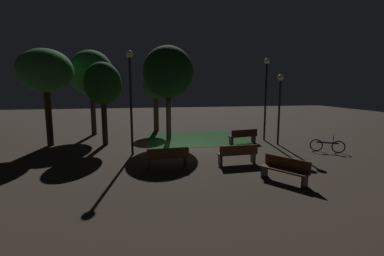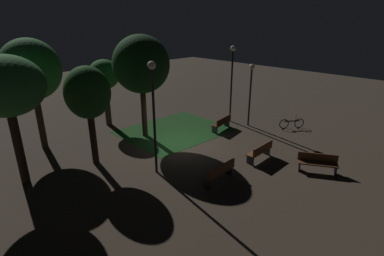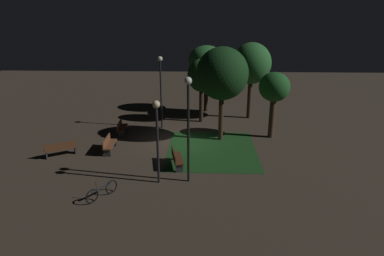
{
  "view_description": "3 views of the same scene",
  "coord_description": "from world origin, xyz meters",
  "px_view_note": "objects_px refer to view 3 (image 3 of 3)",
  "views": [
    {
      "loc": [
        -2.82,
        -16.06,
        3.47
      ],
      "look_at": [
        0.4,
        0.25,
        0.99
      ],
      "focal_mm": 26.23,
      "sensor_mm": 36.0,
      "label": 1
    },
    {
      "loc": [
        -10.49,
        -11.88,
        6.83
      ],
      "look_at": [
        0.84,
        -0.07,
        0.78
      ],
      "focal_mm": 27.55,
      "sensor_mm": 36.0,
      "label": 2
    },
    {
      "loc": [
        19.99,
        1.4,
        7.72
      ],
      "look_at": [
        -0.09,
        0.61,
        1.0
      ],
      "focal_mm": 30.82,
      "sensor_mm": 36.0,
      "label": 3
    }
  ],
  "objects_px": {
    "bench_front_right": "(109,144)",
    "lamp_post_path_center": "(188,114)",
    "bench_near_trees": "(176,158)",
    "tree_near_wall": "(274,89)",
    "lamp_post_near_wall": "(161,81)",
    "bench_front_left": "(61,149)",
    "tree_back_left": "(251,64)",
    "tree_lawn_side": "(206,61)",
    "lamp_post_plaza_east": "(157,127)",
    "tree_left_canopy": "(222,74)",
    "tree_tall_center": "(201,76)",
    "bench_path_side": "(121,127)",
    "bicycle": "(102,191)"
  },
  "relations": [
    {
      "from": "bench_near_trees",
      "to": "bicycle",
      "type": "height_order",
      "value": "bicycle"
    },
    {
      "from": "tree_left_canopy",
      "to": "tree_near_wall",
      "type": "xyz_separation_m",
      "value": [
        -0.6,
        3.44,
        -1.02
      ]
    },
    {
      "from": "bench_path_side",
      "to": "tree_lawn_side",
      "type": "relative_size",
      "value": 0.33
    },
    {
      "from": "tree_left_canopy",
      "to": "tree_lawn_side",
      "type": "distance_m",
      "value": 7.2
    },
    {
      "from": "bench_front_right",
      "to": "tree_back_left",
      "type": "bearing_deg",
      "value": 128.66
    },
    {
      "from": "tree_near_wall",
      "to": "bench_near_trees",
      "type": "bearing_deg",
      "value": -51.11
    },
    {
      "from": "tree_back_left",
      "to": "bench_near_trees",
      "type": "bearing_deg",
      "value": -28.43
    },
    {
      "from": "bench_near_trees",
      "to": "bench_front_right",
      "type": "bearing_deg",
      "value": -114.47
    },
    {
      "from": "bench_near_trees",
      "to": "tree_near_wall",
      "type": "height_order",
      "value": "tree_near_wall"
    },
    {
      "from": "lamp_post_path_center",
      "to": "tree_back_left",
      "type": "bearing_deg",
      "value": 158.74
    },
    {
      "from": "bench_near_trees",
      "to": "lamp_post_path_center",
      "type": "relative_size",
      "value": 0.36
    },
    {
      "from": "bench_path_side",
      "to": "tree_near_wall",
      "type": "height_order",
      "value": "tree_near_wall"
    },
    {
      "from": "tree_tall_center",
      "to": "bench_path_side",
      "type": "bearing_deg",
      "value": -60.25
    },
    {
      "from": "lamp_post_plaza_east",
      "to": "bicycle",
      "type": "relative_size",
      "value": 2.89
    },
    {
      "from": "tree_left_canopy",
      "to": "tree_tall_center",
      "type": "relative_size",
      "value": 1.25
    },
    {
      "from": "tree_back_left",
      "to": "tree_tall_center",
      "type": "distance_m",
      "value": 4.1
    },
    {
      "from": "tree_lawn_side",
      "to": "lamp_post_path_center",
      "type": "distance_m",
      "value": 13.21
    },
    {
      "from": "lamp_post_plaza_east",
      "to": "bicycle",
      "type": "distance_m",
      "value": 3.79
    },
    {
      "from": "bench_front_left",
      "to": "lamp_post_plaza_east",
      "type": "bearing_deg",
      "value": 63.96
    },
    {
      "from": "bench_near_trees",
      "to": "tree_back_left",
      "type": "distance_m",
      "value": 11.4
    },
    {
      "from": "bench_front_left",
      "to": "lamp_post_near_wall",
      "type": "height_order",
      "value": "lamp_post_near_wall"
    },
    {
      "from": "bench_near_trees",
      "to": "tree_near_wall",
      "type": "relative_size",
      "value": 0.42
    },
    {
      "from": "bench_front_right",
      "to": "lamp_post_near_wall",
      "type": "relative_size",
      "value": 0.35
    },
    {
      "from": "bench_front_right",
      "to": "bicycle",
      "type": "bearing_deg",
      "value": 12.52
    },
    {
      "from": "bench_near_trees",
      "to": "bench_front_left",
      "type": "bearing_deg",
      "value": -98.96
    },
    {
      "from": "bicycle",
      "to": "tree_tall_center",
      "type": "bearing_deg",
      "value": 159.92
    },
    {
      "from": "tree_left_canopy",
      "to": "lamp_post_plaza_east",
      "type": "distance_m",
      "value": 7.2
    },
    {
      "from": "lamp_post_near_wall",
      "to": "lamp_post_path_center",
      "type": "height_order",
      "value": "lamp_post_path_center"
    },
    {
      "from": "bench_front_right",
      "to": "tree_back_left",
      "type": "height_order",
      "value": "tree_back_left"
    },
    {
      "from": "lamp_post_near_wall",
      "to": "tree_lawn_side",
      "type": "bearing_deg",
      "value": 145.82
    },
    {
      "from": "tree_back_left",
      "to": "lamp_post_plaza_east",
      "type": "xyz_separation_m",
      "value": [
        11.36,
        -5.8,
        -1.49
      ]
    },
    {
      "from": "bench_front_right",
      "to": "lamp_post_plaza_east",
      "type": "distance_m",
      "value": 5.77
    },
    {
      "from": "tree_near_wall",
      "to": "bench_front_right",
      "type": "bearing_deg",
      "value": -74.09
    },
    {
      "from": "lamp_post_path_center",
      "to": "bicycle",
      "type": "distance_m",
      "value": 5.24
    },
    {
      "from": "tree_left_canopy",
      "to": "lamp_post_near_wall",
      "type": "bearing_deg",
      "value": -119.03
    },
    {
      "from": "bench_near_trees",
      "to": "tree_lawn_side",
      "type": "xyz_separation_m",
      "value": [
        -11.41,
        1.63,
        3.83
      ]
    },
    {
      "from": "tree_back_left",
      "to": "tree_lawn_side",
      "type": "bearing_deg",
      "value": -119.72
    },
    {
      "from": "tree_near_wall",
      "to": "lamp_post_plaza_east",
      "type": "bearing_deg",
      "value": -44.73
    },
    {
      "from": "lamp_post_path_center",
      "to": "tree_tall_center",
      "type": "bearing_deg",
      "value": 177.15
    },
    {
      "from": "tree_lawn_side",
      "to": "tree_back_left",
      "type": "distance_m",
      "value": 4.0
    },
    {
      "from": "lamp_post_plaza_east",
      "to": "bench_path_side",
      "type": "bearing_deg",
      "value": -153.13
    },
    {
      "from": "lamp_post_path_center",
      "to": "bench_near_trees",
      "type": "bearing_deg",
      "value": -156.47
    },
    {
      "from": "tree_back_left",
      "to": "tree_near_wall",
      "type": "relative_size",
      "value": 1.35
    },
    {
      "from": "tree_lawn_side",
      "to": "tree_tall_center",
      "type": "distance_m",
      "value": 3.26
    },
    {
      "from": "tree_back_left",
      "to": "lamp_post_path_center",
      "type": "bearing_deg",
      "value": -21.26
    },
    {
      "from": "tree_back_left",
      "to": "tree_tall_center",
      "type": "bearing_deg",
      "value": -72.99
    },
    {
      "from": "lamp_post_near_wall",
      "to": "lamp_post_plaza_east",
      "type": "distance_m",
      "value": 8.63
    },
    {
      "from": "bench_front_right",
      "to": "lamp_post_path_center",
      "type": "xyz_separation_m",
      "value": [
        3.68,
        5.02,
        3.0
      ]
    },
    {
      "from": "tree_lawn_side",
      "to": "bench_front_right",
      "type": "bearing_deg",
      "value": -31.88
    },
    {
      "from": "bench_front_left",
      "to": "tree_back_left",
      "type": "xyz_separation_m",
      "value": [
        -8.35,
        11.97,
        3.87
      ]
    }
  ]
}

